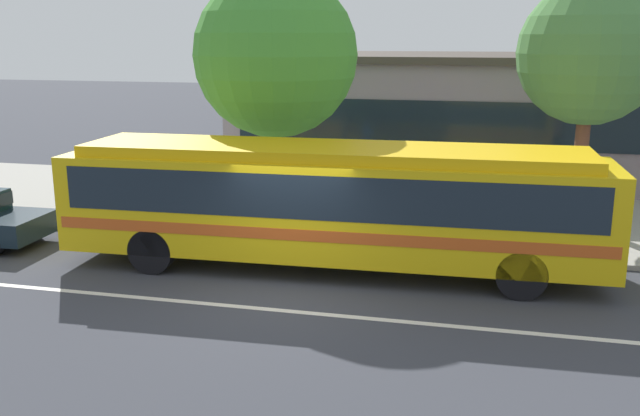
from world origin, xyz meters
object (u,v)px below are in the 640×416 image
(transit_bus, at_px, (332,198))
(pedestrian_waiting_near_sign, at_px, (169,189))
(bus_stop_sign, at_px, (558,189))
(street_tree_mid_block, at_px, (590,54))
(street_tree_near_stop, at_px, (275,55))
(pedestrian_walking_along_curb, at_px, (308,185))

(transit_bus, height_order, pedestrian_waiting_near_sign, transit_bus)
(bus_stop_sign, bearing_deg, pedestrian_waiting_near_sign, 178.86)
(street_tree_mid_block, bearing_deg, street_tree_near_stop, -170.96)
(bus_stop_sign, xyz_separation_m, street_tree_mid_block, (0.76, 2.81, 2.96))
(bus_stop_sign, bearing_deg, street_tree_mid_block, 74.80)
(pedestrian_walking_along_curb, xyz_separation_m, street_tree_near_stop, (-0.91, 0.17, 3.40))
(transit_bus, relative_size, street_tree_mid_block, 1.88)
(pedestrian_walking_along_curb, bearing_deg, street_tree_mid_block, 11.51)
(transit_bus, bearing_deg, pedestrian_waiting_near_sign, 155.90)
(transit_bus, distance_m, street_tree_near_stop, 5.16)
(pedestrian_waiting_near_sign, distance_m, pedestrian_walking_along_curb, 3.70)
(pedestrian_waiting_near_sign, distance_m, bus_stop_sign, 9.81)
(pedestrian_walking_along_curb, height_order, street_tree_near_stop, street_tree_near_stop)
(pedestrian_waiting_near_sign, relative_size, street_tree_mid_block, 0.26)
(pedestrian_walking_along_curb, distance_m, street_tree_mid_block, 7.97)
(bus_stop_sign, relative_size, street_tree_near_stop, 0.35)
(pedestrian_waiting_near_sign, xyz_separation_m, bus_stop_sign, (9.79, -0.20, 0.54))
(pedestrian_walking_along_curb, xyz_separation_m, bus_stop_sign, (6.28, -1.37, 0.48))
(pedestrian_waiting_near_sign, height_order, street_tree_mid_block, street_tree_mid_block)
(transit_bus, bearing_deg, street_tree_mid_block, 40.54)
(pedestrian_waiting_near_sign, height_order, bus_stop_sign, bus_stop_sign)
(bus_stop_sign, bearing_deg, street_tree_near_stop, 167.90)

